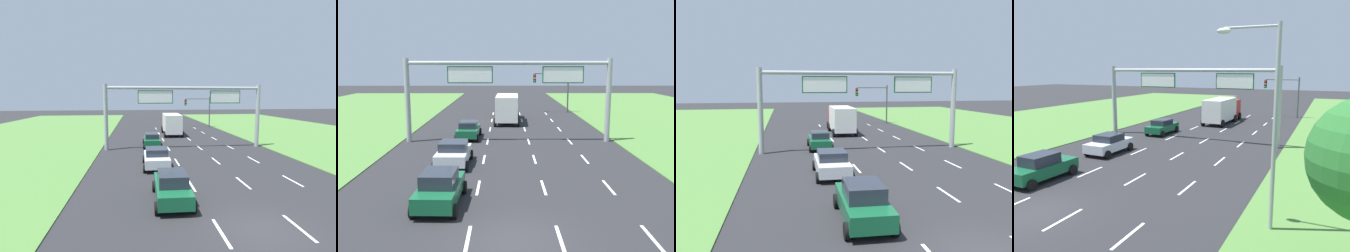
{
  "view_description": "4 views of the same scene",
  "coord_description": "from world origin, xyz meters",
  "views": [
    {
      "loc": [
        -5.25,
        -10.08,
        5.71
      ],
      "look_at": [
        -1.94,
        16.85,
        2.62
      ],
      "focal_mm": 28.0,
      "sensor_mm": 36.0,
      "label": 1
    },
    {
      "loc": [
        -0.4,
        -13.18,
        6.54
      ],
      "look_at": [
        -0.2,
        14.81,
        1.87
      ],
      "focal_mm": 40.0,
      "sensor_mm": 36.0,
      "label": 2
    },
    {
      "loc": [
        -6.42,
        -9.1,
        5.58
      ],
      "look_at": [
        -1.53,
        18.07,
        2.14
      ],
      "focal_mm": 35.0,
      "sensor_mm": 36.0,
      "label": 3
    },
    {
      "loc": [
        12.38,
        -10.38,
        6.72
      ],
      "look_at": [
        0.84,
        14.93,
        1.85
      ],
      "focal_mm": 35.0,
      "sensor_mm": 36.0,
      "label": 4
    }
  ],
  "objects": [
    {
      "name": "car_lead_silver",
      "position": [
        -3.65,
        10.61,
        0.8
      ],
      "size": [
        2.26,
        4.12,
        1.56
      ],
      "rotation": [
        0.0,
        0.0,
        -0.02
      ],
      "color": "silver",
      "rests_on": "ground_plane"
    },
    {
      "name": "traffic_light_mast",
      "position": [
        6.35,
        37.11,
        3.87
      ],
      "size": [
        4.76,
        0.49,
        5.6
      ],
      "color": "#47494F",
      "rests_on": "ground_plane"
    },
    {
      "name": "box_truck",
      "position": [
        0.04,
        28.96,
        1.69
      ],
      "size": [
        2.87,
        8.38,
        3.08
      ],
      "rotation": [
        0.0,
        0.0,
        -0.03
      ],
      "color": "#B21E19",
      "rests_on": "ground_plane"
    },
    {
      "name": "lane_dashes_inner_right",
      "position": [
        1.75,
        9.0,
        0.0
      ],
      "size": [
        0.14,
        56.4,
        0.01
      ],
      "color": "white",
      "rests_on": "ground_plane"
    },
    {
      "name": "lane_dashes_inner_left",
      "position": [
        -1.75,
        9.0,
        0.0
      ],
      "size": [
        0.14,
        56.4,
        0.01
      ],
      "color": "white",
      "rests_on": "ground_plane"
    },
    {
      "name": "lane_dashes_slip",
      "position": [
        5.25,
        9.0,
        0.0
      ],
      "size": [
        0.14,
        56.4,
        0.01
      ],
      "color": "white",
      "rests_on": "ground_plane"
    },
    {
      "name": "car_mid_lane",
      "position": [
        -3.36,
        3.55,
        0.82
      ],
      "size": [
        2.15,
        4.3,
        1.66
      ],
      "rotation": [
        0.0,
        0.0,
        -0.03
      ],
      "color": "#145633",
      "rests_on": "ground_plane"
    },
    {
      "name": "sign_gantry",
      "position": [
        0.12,
        18.0,
        4.91
      ],
      "size": [
        17.24,
        0.44,
        7.0
      ],
      "color": "#9EA0A5",
      "rests_on": "ground_plane"
    },
    {
      "name": "car_near_red",
      "position": [
        -3.49,
        19.44,
        0.78
      ],
      "size": [
        2.09,
        4.28,
        1.51
      ],
      "rotation": [
        0.0,
        0.0,
        -0.01
      ],
      "color": "#145633",
      "rests_on": "ground_plane"
    }
  ]
}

